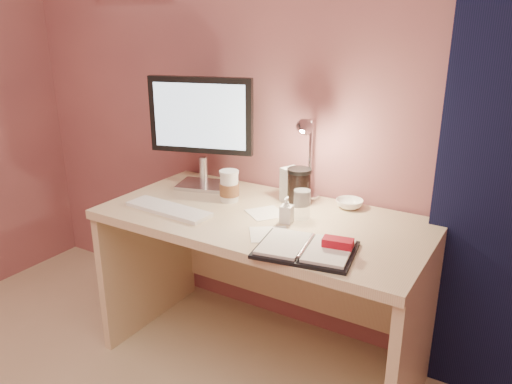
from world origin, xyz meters
The scene contains 13 objects.
desk centered at (0.00, 1.45, 0.50)m, with size 1.40×0.70×0.73m.
monitor centered at (-0.45, 1.56, 1.05)m, with size 0.50×0.24×0.54m.
keyboard centered at (-0.38, 1.21, 0.74)m, with size 0.41×0.12×0.02m, color white.
planner centered at (0.31, 1.16, 0.74)m, with size 0.39×0.32×0.05m.
paper_a centered at (0.12, 1.22, 0.73)m, with size 0.15×0.15×0.00m, color white.
paper_b centered at (0.00, 1.41, 0.73)m, with size 0.14×0.14×0.00m, color white.
coffee_cup centered at (-0.22, 1.46, 0.80)m, with size 0.09×0.09×0.14m.
clear_cup centered at (0.15, 1.44, 0.79)m, with size 0.07×0.07×0.12m, color white.
bowl centered at (0.28, 1.66, 0.75)m, with size 0.12×0.12×0.04m, color white.
lotion_bottle centered at (0.12, 1.36, 0.79)m, with size 0.05×0.05×0.11m, color silver.
dark_jar centered at (0.07, 1.58, 0.80)m, with size 0.11×0.11×0.15m, color black.
product_box centered at (0.04, 1.59, 0.81)m, with size 0.11×0.08×0.16m, color silver.
desk_lamp centered at (0.05, 1.59, 0.98)m, with size 0.12×0.25×0.40m.
Camera 1 is at (0.99, -0.32, 1.53)m, focal length 35.00 mm.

